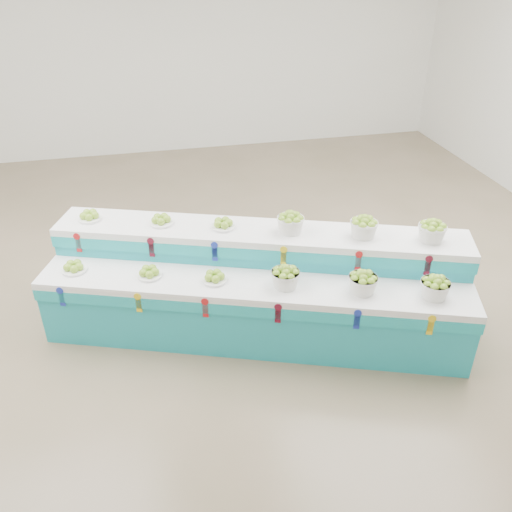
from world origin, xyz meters
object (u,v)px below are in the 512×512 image
plate_upper_mid (161,219)px  display_stand (256,287)px  basket_upper_right (432,231)px  basket_lower_left (285,277)px

plate_upper_mid → display_stand: bearing=-34.5°
plate_upper_mid → basket_upper_right: bearing=-20.1°
basket_lower_left → plate_upper_mid: (-1.05, 0.94, 0.25)m
display_stand → basket_lower_left: bearing=-40.0°
display_stand → basket_lower_left: size_ratio=15.50×
display_stand → basket_upper_right: (1.65, -0.33, 0.61)m
basket_upper_right → basket_lower_left: bearing=-179.2°
display_stand → plate_upper_mid: size_ratio=16.95×
display_stand → basket_upper_right: bearing=8.8°
basket_lower_left → plate_upper_mid: plate_upper_mid is taller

